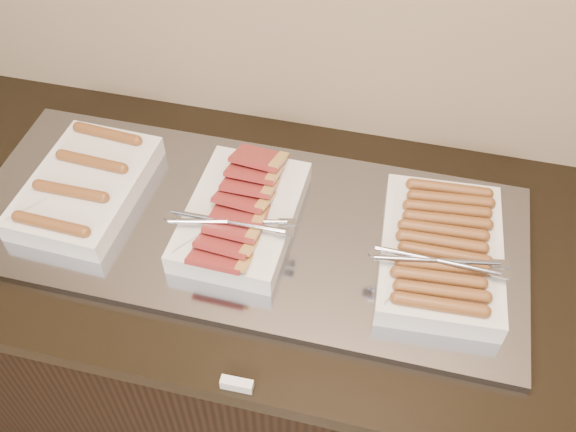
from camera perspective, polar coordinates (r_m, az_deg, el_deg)
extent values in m
cube|color=black|center=(1.78, -2.29, -11.04)|extent=(2.00, 0.70, 0.86)
cube|color=black|center=(1.41, -2.84, -1.88)|extent=(2.06, 0.76, 0.04)
cube|color=gray|center=(1.39, -3.91, -0.90)|extent=(1.20, 0.50, 0.02)
cube|color=white|center=(1.49, -17.51, 2.52)|extent=(0.24, 0.35, 0.05)
cylinder|color=brown|center=(1.39, -20.32, -0.68)|extent=(0.15, 0.03, 0.03)
cylinder|color=brown|center=(1.44, -18.76, 2.10)|extent=(0.15, 0.03, 0.03)
cylinder|color=brown|center=(1.50, -17.05, 4.64)|extent=(0.15, 0.03, 0.03)
cylinder|color=brown|center=(1.55, -15.77, 7.04)|extent=(0.15, 0.04, 0.03)
cube|color=white|center=(1.37, -4.12, 0.06)|extent=(0.23, 0.34, 0.05)
cube|color=#9D3232|center=(1.27, -6.11, -3.53)|extent=(0.11, 0.09, 0.04)
cube|color=#9D3232|center=(1.29, -5.46, -2.19)|extent=(0.12, 0.10, 0.04)
cube|color=#9D3232|center=(1.31, -4.75, -0.89)|extent=(0.12, 0.09, 0.04)
cube|color=#9D3232|center=(1.33, -4.22, 0.39)|extent=(0.12, 0.09, 0.04)
cube|color=#9D3232|center=(1.35, -3.98, 1.68)|extent=(0.12, 0.10, 0.04)
cube|color=#9D3232|center=(1.37, -3.40, 2.87)|extent=(0.11, 0.09, 0.04)
cube|color=#9D3232|center=(1.40, -3.02, 4.06)|extent=(0.11, 0.09, 0.04)
cube|color=#9D3232|center=(1.42, -2.59, 5.19)|extent=(0.12, 0.10, 0.04)
cube|color=white|center=(1.34, 13.40, -3.13)|extent=(0.26, 0.37, 0.05)
cylinder|color=brown|center=(1.22, 13.36, -7.67)|extent=(0.16, 0.03, 0.03)
cylinder|color=brown|center=(1.24, 13.54, -6.54)|extent=(0.16, 0.04, 0.03)
cylinder|color=brown|center=(1.26, 13.25, -5.37)|extent=(0.16, 0.04, 0.03)
cylinder|color=brown|center=(1.28, 13.62, -4.35)|extent=(0.16, 0.04, 0.03)
cylinder|color=brown|center=(1.29, 13.78, -3.32)|extent=(0.16, 0.03, 0.03)
cylinder|color=brown|center=(1.31, 13.54, -2.25)|extent=(0.16, 0.03, 0.03)
cylinder|color=brown|center=(1.33, 13.64, -1.27)|extent=(0.16, 0.03, 0.03)
cylinder|color=brown|center=(1.35, 14.00, -0.36)|extent=(0.16, 0.04, 0.03)
cylinder|color=brown|center=(1.37, 13.97, 0.58)|extent=(0.16, 0.04, 0.03)
cylinder|color=brown|center=(1.39, 14.26, 1.44)|extent=(0.16, 0.04, 0.03)
cylinder|color=brown|center=(1.41, 14.14, 2.35)|extent=(0.16, 0.04, 0.03)
cube|color=white|center=(1.19, -4.56, -14.70)|extent=(0.06, 0.02, 0.02)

